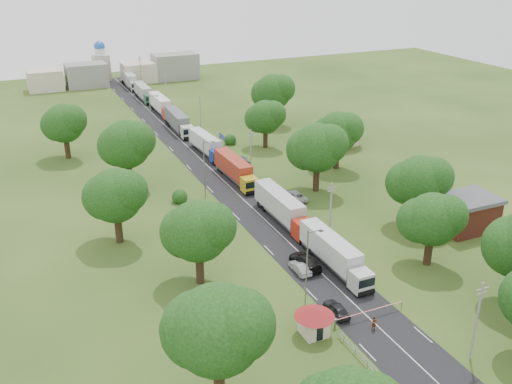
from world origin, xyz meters
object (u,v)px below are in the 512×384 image
guard_booth (314,318)px  car_lane_front (337,309)px  truck_0 (334,253)px  car_lane_mid (300,268)px  info_sign (222,139)px  boom_barrier (359,314)px  pedestrian_near (374,324)px

guard_booth → car_lane_front: 4.94m
truck_0 → car_lane_mid: truck_0 is taller
guard_booth → info_sign: size_ratio=1.07×
boom_barrier → pedestrian_near: 2.10m
info_sign → car_lane_mid: info_sign is taller
car_lane_mid → pedestrian_near: size_ratio=2.56×
pedestrian_near → boom_barrier: bearing=110.2°
truck_0 → pedestrian_near: truck_0 is taller
info_sign → car_lane_front: 58.47m
info_sign → pedestrian_near: bearing=-95.5°
guard_booth → car_lane_front: (4.20, 2.15, -1.46)m
car_lane_front → truck_0: bearing=-118.0°
car_lane_mid → guard_booth: bearing=68.4°
boom_barrier → car_lane_mid: 12.05m
truck_0 → car_lane_mid: size_ratio=3.64×
info_sign → car_lane_front: info_sign is taller
boom_barrier → guard_booth: bearing=-180.0°
guard_booth → truck_0: size_ratio=0.30×
guard_booth → pedestrian_near: bearing=-17.5°
guard_booth → info_sign: info_sign is taller
car_lane_mid → boom_barrier: bearing=95.2°
boom_barrier → truck_0: bearing=72.8°
info_sign → car_lane_mid: (-7.66, -48.00, -2.34)m
guard_booth → car_lane_mid: (4.74, 12.00, -1.50)m
info_sign → car_lane_mid: bearing=-99.1°
car_lane_mid → car_lane_front: bearing=86.8°
boom_barrier → truck_0: 11.88m
truck_0 → car_lane_front: 10.58m
boom_barrier → car_lane_front: size_ratio=2.24×
car_lane_front → pedestrian_near: bearing=119.3°
boom_barrier → car_lane_mid: size_ratio=2.28×
car_lane_front → car_lane_mid: bearing=-91.8°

